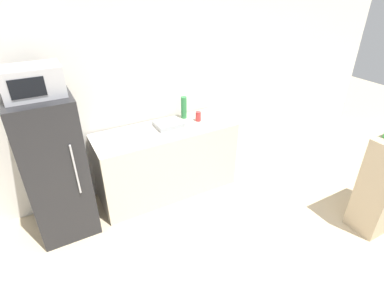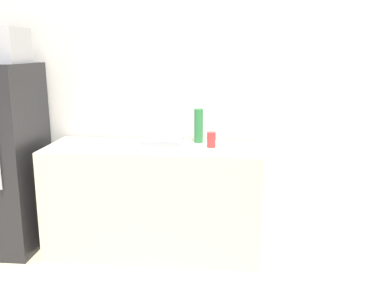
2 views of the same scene
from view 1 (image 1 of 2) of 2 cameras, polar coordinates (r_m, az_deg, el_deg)
wall_back at (r=3.96m, az=-6.64°, el=10.06°), size 8.00×0.06×2.60m
refrigerator at (r=3.53m, az=-24.54°, el=-4.13°), size 0.60×0.68×1.61m
microwave at (r=3.15m, az=-28.11°, el=10.46°), size 0.52×0.37×0.29m
counter at (r=3.97m, az=-4.83°, el=-3.21°), size 1.79×0.65×0.93m
sink_basin at (r=3.81m, az=-4.53°, el=3.81°), size 0.33×0.28×0.06m
bottle_tall at (r=3.99m, az=-1.56°, el=6.95°), size 0.08×0.08×0.30m
bottle_short at (r=3.93m, az=1.20°, el=5.29°), size 0.07×0.07×0.13m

